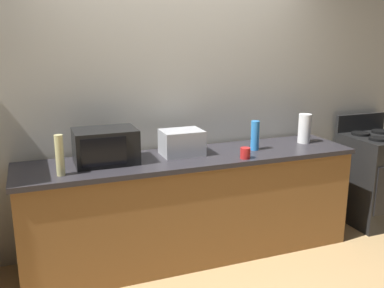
# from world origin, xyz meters

# --- Properties ---
(ground_plane) EXTENTS (8.00, 8.00, 0.00)m
(ground_plane) POSITION_xyz_m (0.00, 0.00, 0.00)
(ground_plane) COLOR tan
(back_wall) EXTENTS (6.40, 0.10, 2.70)m
(back_wall) POSITION_xyz_m (0.00, 0.81, 1.35)
(back_wall) COLOR beige
(back_wall) RESTS_ON ground_plane
(counter_run) EXTENTS (2.84, 0.64, 0.90)m
(counter_run) POSITION_xyz_m (0.00, 0.40, 0.45)
(counter_run) COLOR brown
(counter_run) RESTS_ON ground_plane
(stove_range) EXTENTS (0.60, 0.61, 1.08)m
(stove_range) POSITION_xyz_m (2.00, 0.40, 0.46)
(stove_range) COLOR black
(stove_range) RESTS_ON ground_plane
(microwave) EXTENTS (0.48, 0.35, 0.27)m
(microwave) POSITION_xyz_m (-0.70, 0.45, 1.04)
(microwave) COLOR black
(microwave) RESTS_ON counter_run
(toaster_oven) EXTENTS (0.34, 0.26, 0.21)m
(toaster_oven) POSITION_xyz_m (-0.07, 0.46, 1.01)
(toaster_oven) COLOR #B7BABF
(toaster_oven) RESTS_ON counter_run
(paper_towel_roll) EXTENTS (0.12, 0.12, 0.27)m
(paper_towel_roll) POSITION_xyz_m (1.14, 0.45, 1.04)
(paper_towel_roll) COLOR white
(paper_towel_roll) RESTS_ON counter_run
(bottle_vinegar) EXTENTS (0.06, 0.06, 0.30)m
(bottle_vinegar) POSITION_xyz_m (-1.06, 0.25, 1.05)
(bottle_vinegar) COLOR beige
(bottle_vinegar) RESTS_ON counter_run
(bottle_spray_cleaner) EXTENTS (0.07, 0.07, 0.26)m
(bottle_spray_cleaner) POSITION_xyz_m (0.58, 0.38, 1.03)
(bottle_spray_cleaner) COLOR #338CE5
(bottle_spray_cleaner) RESTS_ON counter_run
(mug_red) EXTENTS (0.08, 0.08, 0.09)m
(mug_red) POSITION_xyz_m (0.37, 0.17, 0.94)
(mug_red) COLOR red
(mug_red) RESTS_ON counter_run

